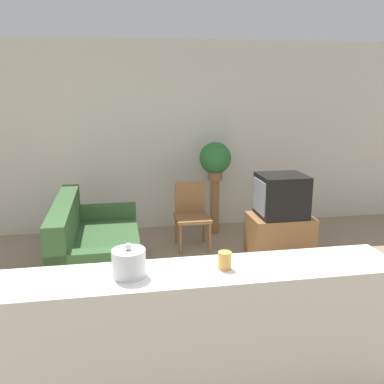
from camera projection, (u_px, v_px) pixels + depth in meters
ground_plane at (188, 372)px, 3.19m from camera, size 14.00×14.00×0.00m
wall_back at (148, 137)px, 6.14m from camera, size 9.00×0.06×2.70m
couch at (94, 252)px, 4.68m from camera, size 0.89×1.69×0.88m
tv_stand at (279, 235)px, 5.32m from camera, size 0.76×0.54×0.52m
television at (281, 195)px, 5.20m from camera, size 0.57×0.51×0.51m
wooden_chair at (192, 212)px, 5.59m from camera, size 0.44×0.44×0.84m
plant_stand at (215, 207)px, 6.11m from camera, size 0.12×0.12×0.79m
potted_plant at (215, 159)px, 5.94m from camera, size 0.44×0.44×0.53m
foreground_counter at (199, 345)px, 2.66m from camera, size 2.46×0.44×1.01m
decorative_bowl at (129, 263)px, 2.45m from camera, size 0.20×0.20×0.20m
candle_jar at (225, 260)px, 2.55m from camera, size 0.08×0.08×0.11m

